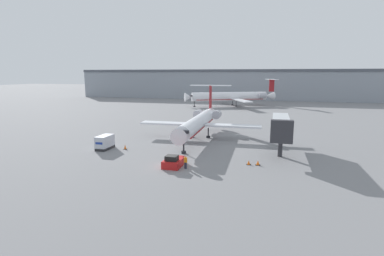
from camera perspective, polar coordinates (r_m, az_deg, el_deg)
ground_plane at (r=42.44m, az=-4.23°, el=-7.28°), size 600.00×600.00×0.00m
terminal_building at (r=158.84m, az=10.23°, el=8.20°), size 180.00×16.80×15.11m
airplane_main at (r=60.01m, az=1.42°, el=1.30°), size 24.46×29.49×10.19m
pushback_tug at (r=42.27m, az=-3.51°, el=-6.43°), size 2.35×3.99×1.75m
luggage_cart at (r=53.58m, az=-16.26°, el=-2.64°), size 1.83×3.65×2.39m
worker_near_tug at (r=41.05m, az=-1.24°, el=-6.45°), size 0.40×0.26×1.82m
traffic_cone_left at (r=52.84m, az=-12.61°, el=-3.55°), size 0.57×0.57×0.81m
traffic_cone_right at (r=43.73m, az=10.75°, el=-6.50°), size 0.61×0.61×0.62m
traffic_cone_mid at (r=43.75m, az=12.44°, el=-6.50°), size 0.66×0.66×0.70m
airplane_parked_far_left at (r=122.53m, az=7.58°, el=5.98°), size 36.26×31.70×10.73m
jet_bridge at (r=50.60m, az=16.56°, el=0.37°), size 3.20×12.28×6.19m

